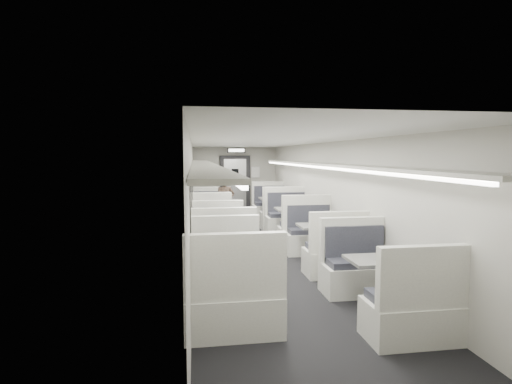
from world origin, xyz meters
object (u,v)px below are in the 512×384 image
object	(u,v)px
booth_right_a	(275,210)
passenger	(225,202)
booth_left_a	(211,216)
vestibule_door	(235,185)
exit_sign	(236,150)
booth_right_c	(321,243)
booth_left_c	(220,250)
booth_right_d	(381,285)
booth_left_b	(213,226)
booth_left_d	(228,277)
booth_right_b	(295,224)

from	to	relation	value
booth_right_a	passenger	xyz separation A→B (m)	(-1.58, -0.53, 0.34)
booth_left_a	vestibule_door	size ratio (longest dim) A/B	1.00
booth_right_a	exit_sign	bearing A→B (deg)	118.15
booth_right_c	exit_sign	xyz separation A→B (m)	(-1.00, 6.42, 1.89)
booth_left_c	booth_right_d	bearing A→B (deg)	-48.40
booth_left_b	booth_right_d	world-z (taller)	booth_right_d
booth_left_a	booth_left_d	bearing A→B (deg)	-90.00
booth_right_a	exit_sign	size ratio (longest dim) A/B	3.73
booth_right_a	booth_right_d	world-z (taller)	booth_right_a
booth_left_b	booth_right_a	size ratio (longest dim) A/B	0.91
booth_left_b	booth_right_a	world-z (taller)	booth_right_a
booth_left_d	booth_left_b	bearing A→B (deg)	90.00
booth_left_b	vestibule_door	size ratio (longest dim) A/B	1.00
booth_right_a	booth_right_d	bearing A→B (deg)	-90.00
booth_right_a	booth_right_c	world-z (taller)	booth_right_a
vestibule_door	exit_sign	distance (m)	1.33
booth_right_b	vestibule_door	world-z (taller)	vestibule_door
booth_left_a	booth_right_c	size ratio (longest dim) A/B	0.97
booth_left_c	exit_sign	distance (m)	7.03
booth_left_c	booth_left_d	world-z (taller)	booth_left_d
booth_left_a	booth_right_d	world-z (taller)	booth_right_d
booth_right_b	booth_right_d	size ratio (longest dim) A/B	1.09
booth_left_a	booth_right_a	xyz separation A→B (m)	(2.00, 0.51, 0.04)
booth_left_a	vestibule_door	bearing A→B (deg)	70.79
passenger	vestibule_door	size ratio (longest dim) A/B	0.72
booth_left_a	booth_right_b	size ratio (longest dim) A/B	0.90
vestibule_door	exit_sign	xyz separation A→B (m)	(0.00, -0.49, 1.24)
booth_right_d	exit_sign	world-z (taller)	exit_sign
booth_left_b	booth_right_d	bearing A→B (deg)	-67.64
booth_right_a	exit_sign	distance (m)	2.82
booth_right_a	exit_sign	xyz separation A→B (m)	(-1.00, 1.87, 1.87)
booth_left_b	booth_left_c	distance (m)	2.61
booth_left_a	booth_left_d	world-z (taller)	booth_left_d
booth_left_b	booth_left_c	xyz separation A→B (m)	(0.00, -2.61, 0.02)
booth_right_c	passenger	distance (m)	4.34
booth_right_b	booth_right_c	size ratio (longest dim) A/B	1.08
booth_left_a	passenger	xyz separation A→B (m)	(0.42, -0.01, 0.38)
booth_left_d	vestibule_door	world-z (taller)	vestibule_door
booth_left_a	booth_left_d	distance (m)	6.01
booth_left_b	exit_sign	distance (m)	4.62
booth_right_c	exit_sign	size ratio (longest dim) A/B	3.51
booth_right_b	exit_sign	size ratio (longest dim) A/B	3.77
booth_left_a	booth_right_c	distance (m)	4.50
passenger	booth_right_a	bearing A→B (deg)	15.88
vestibule_door	booth_right_a	bearing A→B (deg)	-67.01
booth_left_c	booth_right_a	size ratio (longest dim) A/B	0.96
booth_left_c	booth_right_b	size ratio (longest dim) A/B	0.95
booth_right_a	booth_left_c	bearing A→B (deg)	-112.49
booth_right_a	booth_left_b	bearing A→B (deg)	-132.02
booth_left_d	booth_right_d	xyz separation A→B (m)	(2.00, -0.56, -0.03)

